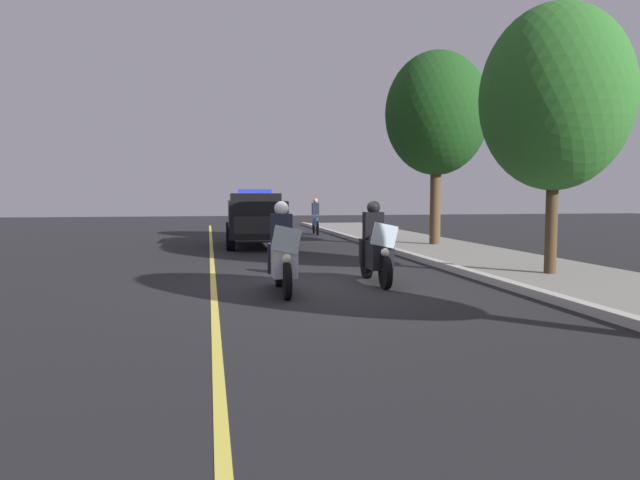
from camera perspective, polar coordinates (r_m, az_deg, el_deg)
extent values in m
plane|color=black|center=(11.69, 0.36, -4.55)|extent=(80.00, 80.00, 0.00)
cube|color=#B7B5AD|center=(12.84, 15.95, -3.57)|extent=(48.00, 0.24, 0.15)
cube|color=gray|center=(13.80, 23.01, -3.31)|extent=(48.00, 3.60, 0.10)
cube|color=#E0D14C|center=(11.47, -10.53, -4.78)|extent=(48.00, 0.12, 0.01)
cylinder|color=black|center=(10.13, -3.30, -4.12)|extent=(0.64, 0.14, 0.64)
cylinder|color=black|center=(11.61, -4.10, -3.03)|extent=(0.64, 0.16, 0.64)
cube|color=silver|center=(10.81, -3.72, -1.98)|extent=(1.21, 0.47, 0.56)
ellipsoid|color=silver|center=(10.73, -3.70, -0.42)|extent=(0.57, 0.33, 0.24)
cube|color=silver|center=(10.15, -3.38, 0.04)|extent=(0.07, 0.56, 0.53)
sphere|color=#F9F4CC|center=(10.12, -3.33, -1.85)|extent=(0.17, 0.17, 0.17)
sphere|color=red|center=(10.26, -4.34, -0.31)|extent=(0.09, 0.09, 0.09)
sphere|color=#1933F2|center=(10.30, -2.57, -0.28)|extent=(0.09, 0.09, 0.09)
cube|color=black|center=(10.99, -3.86, 1.06)|extent=(0.29, 0.41, 0.60)
cube|color=black|center=(11.00, -2.78, -1.86)|extent=(0.18, 0.14, 0.56)
cube|color=black|center=(10.96, -4.85, -1.90)|extent=(0.18, 0.14, 0.56)
sphere|color=silver|center=(10.95, -3.86, 3.14)|extent=(0.28, 0.28, 0.28)
cylinder|color=black|center=(11.28, 6.52, -3.26)|extent=(0.64, 0.14, 0.64)
cylinder|color=black|center=(12.72, 4.66, -2.37)|extent=(0.64, 0.16, 0.64)
cube|color=black|center=(11.95, 5.57, -1.38)|extent=(1.21, 0.47, 0.56)
ellipsoid|color=black|center=(11.87, 5.64, 0.04)|extent=(0.57, 0.33, 0.24)
cube|color=silver|center=(11.30, 6.41, 0.47)|extent=(0.07, 0.56, 0.53)
sphere|color=#F9F4CC|center=(11.28, 6.48, -1.22)|extent=(0.17, 0.17, 0.17)
sphere|color=red|center=(11.39, 5.46, 0.16)|extent=(0.09, 0.09, 0.09)
sphere|color=#1933F2|center=(11.48, 7.00, 0.18)|extent=(0.09, 0.09, 0.09)
cube|color=black|center=(12.12, 5.31, 1.37)|extent=(0.29, 0.41, 0.60)
cube|color=black|center=(12.16, 6.27, -1.28)|extent=(0.18, 0.14, 0.56)
cube|color=black|center=(12.06, 4.44, -1.31)|extent=(0.18, 0.14, 0.56)
sphere|color=black|center=(12.09, 5.35, 3.26)|extent=(0.28, 0.28, 0.28)
cube|color=black|center=(20.79, -6.47, 2.21)|extent=(4.95, 2.03, 1.24)
cube|color=black|center=(21.07, -6.53, 4.14)|extent=(2.45, 1.81, 0.36)
cube|color=#2633D8|center=(20.87, -6.51, 4.85)|extent=(0.31, 1.21, 0.14)
cube|color=black|center=(18.40, -6.07, 1.48)|extent=(0.16, 1.62, 0.56)
cylinder|color=black|center=(19.35, -3.55, 0.22)|extent=(0.81, 0.30, 0.80)
cylinder|color=black|center=(19.25, -8.89, 0.15)|extent=(0.81, 0.30, 0.80)
cylinder|color=black|center=(22.43, -4.37, 0.80)|extent=(0.81, 0.30, 0.80)
cylinder|color=black|center=(22.34, -8.97, 0.74)|extent=(0.81, 0.30, 0.80)
cylinder|color=black|center=(26.21, -0.25, 1.19)|extent=(0.66, 0.06, 0.66)
cylinder|color=black|center=(27.30, -0.62, 1.32)|extent=(0.66, 0.06, 0.66)
cube|color=blue|center=(26.74, -0.44, 1.83)|extent=(1.00, 0.09, 0.36)
cube|color=black|center=(26.77, -0.46, 3.12)|extent=(0.25, 0.33, 0.56)
sphere|color=tan|center=(26.73, -0.45, 3.93)|extent=(0.22, 0.22, 0.22)
cylinder|color=#42301E|center=(13.69, 22.03, 2.25)|extent=(0.26, 0.26, 2.56)
ellipsoid|color=#286023|center=(13.84, 22.35, 12.96)|extent=(3.24, 3.24, 4.03)
cylinder|color=#4C3823|center=(20.75, 11.40, 3.95)|extent=(0.38, 0.38, 3.15)
ellipsoid|color=#194216|center=(20.94, 11.53, 12.24)|extent=(3.61, 3.61, 4.31)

